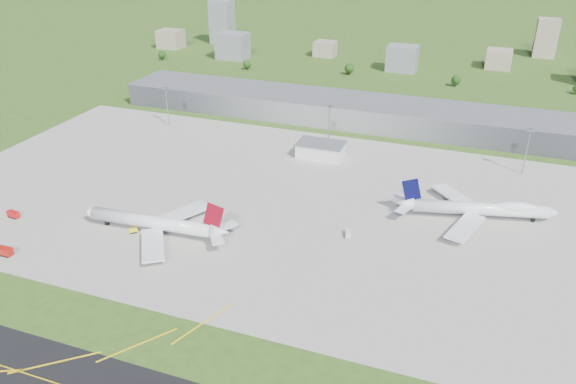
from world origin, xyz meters
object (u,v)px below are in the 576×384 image
(airliner_red_twin, at_px, (157,223))
(van_white_near, at_px, (348,234))
(tug_yellow, at_px, (133,231))
(van_white_far, at_px, (472,226))
(airliner_blue_quad, at_px, (480,209))
(fire_truck, at_px, (3,251))
(crash_tender, at_px, (13,215))

(airliner_red_twin, xyz_separation_m, van_white_near, (80.06, 26.94, -3.85))
(van_white_near, bearing_deg, tug_yellow, 93.97)
(airliner_red_twin, xyz_separation_m, tug_yellow, (-10.49, -3.17, -4.24))
(airliner_red_twin, distance_m, van_white_far, 140.99)
(airliner_blue_quad, xyz_separation_m, fire_truck, (-183.59, -99.85, -3.55))
(crash_tender, distance_m, tug_yellow, 60.86)
(airliner_red_twin, distance_m, airliner_blue_quad, 146.95)
(fire_truck, distance_m, tug_yellow, 52.63)
(airliner_red_twin, bearing_deg, tug_yellow, 13.32)
(crash_tender, relative_size, van_white_far, 1.37)
(crash_tender, bearing_deg, van_white_near, 21.49)
(van_white_near, bearing_deg, fire_truck, 101.67)
(crash_tender, bearing_deg, tug_yellow, 14.60)
(airliner_blue_quad, distance_m, fire_truck, 209.02)
(van_white_far, bearing_deg, fire_truck, -171.45)
(tug_yellow, height_order, van_white_near, van_white_near)
(van_white_near, relative_size, van_white_far, 1.25)
(airliner_blue_quad, distance_m, van_white_near, 63.94)
(tug_yellow, bearing_deg, airliner_blue_quad, -21.12)
(tug_yellow, bearing_deg, airliner_red_twin, -28.99)
(airliner_red_twin, xyz_separation_m, van_white_far, (130.50, 53.21, -4.08))
(van_white_near, bearing_deg, airliner_blue_quad, -70.28)
(airliner_blue_quad, xyz_separation_m, tug_yellow, (-143.36, -65.92, -4.38))
(airliner_red_twin, xyz_separation_m, fire_truck, (-50.72, -37.10, -3.41))
(crash_tender, height_order, van_white_near, crash_tender)
(airliner_blue_quad, bearing_deg, van_white_near, -159.33)
(tug_yellow, distance_m, van_white_far, 151.85)
(airliner_blue_quad, xyz_separation_m, crash_tender, (-203.75, -73.45, -3.77))
(van_white_near, distance_m, van_white_far, 56.87)
(airliner_blue_quad, distance_m, van_white_far, 10.70)
(fire_truck, xyz_separation_m, van_white_far, (181.22, 90.31, -0.66))
(van_white_near, bearing_deg, airliner_red_twin, 94.17)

